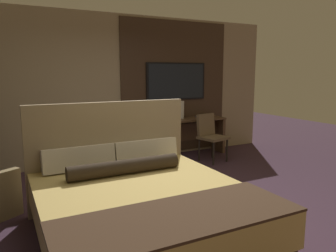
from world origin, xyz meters
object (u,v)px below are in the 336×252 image
(tv, at_px, (176,81))
(vase_short, at_px, (173,112))
(bed, at_px, (141,207))
(book, at_px, (202,117))
(vase_tall, at_px, (181,110))
(desk, at_px, (181,131))
(desk_chair, at_px, (210,133))

(tv, height_order, vase_short, tv)
(bed, bearing_deg, book, 47.49)
(vase_tall, distance_m, vase_short, 0.26)
(desk, height_order, vase_tall, vase_tall)
(desk_chair, height_order, vase_tall, vase_tall)
(vase_tall, height_order, book, vase_tall)
(tv, distance_m, vase_short, 0.68)
(bed, relative_size, desk, 1.20)
(desk, distance_m, tv, 1.03)
(vase_tall, bearing_deg, book, -6.77)
(book, bearing_deg, vase_tall, 173.23)
(bed, distance_m, vase_short, 3.39)
(desk, distance_m, book, 0.58)
(tv, relative_size, book, 6.05)
(desk, xyz_separation_m, vase_short, (-0.19, -0.02, 0.39))
(vase_short, distance_m, book, 0.72)
(tv, height_order, desk_chair, tv)
(desk, height_order, tv, tv)
(desk, distance_m, vase_short, 0.44)
(bed, xyz_separation_m, vase_tall, (2.11, 2.87, 0.61))
(bed, height_order, tv, tv)
(vase_short, xyz_separation_m, book, (0.71, 0.04, -0.13))
(bed, xyz_separation_m, desk, (2.05, 2.79, 0.19))
(book, bearing_deg, tv, 161.34)
(desk, distance_m, desk_chair, 0.68)
(bed, distance_m, tv, 3.82)
(tv, height_order, vase_tall, tv)
(bed, relative_size, desk_chair, 2.48)
(bed, bearing_deg, vase_short, 56.08)
(bed, bearing_deg, vase_tall, 53.68)
(desk, bearing_deg, book, 1.95)
(tv, distance_m, book, 0.93)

